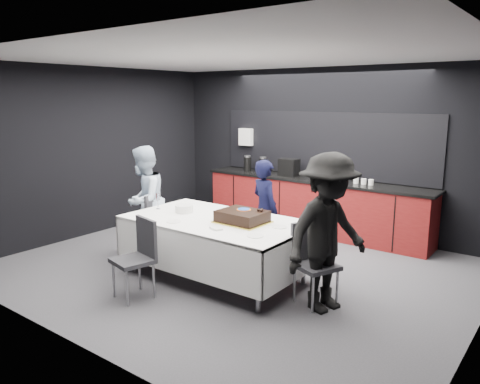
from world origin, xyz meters
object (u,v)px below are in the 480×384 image
champagne_flute (158,198)px  person_left (144,200)px  chair_near (139,252)px  chair_right (312,257)px  person_center (265,210)px  party_table (216,230)px  person_right (328,233)px  plate_stack (184,209)px  chair_left (147,219)px  cake_assembly (242,217)px

champagne_flute → person_left: (-0.49, 0.19, -0.14)m
champagne_flute → chair_near: bearing=-55.1°
chair_near → person_left: bearing=135.7°
chair_right → person_center: person_center is taller
party_table → person_right: 1.57m
person_right → plate_stack: bearing=106.0°
person_right → champagne_flute: bearing=107.9°
plate_stack → chair_near: chair_near is taller
chair_left → person_center: person_center is taller
chair_near → person_left: 1.61m
cake_assembly → person_right: size_ratio=0.35×
party_table → chair_near: 1.05m
cake_assembly → person_right: 1.19m
cake_assembly → person_right: (1.19, -0.06, 0.02)m
plate_stack → champagne_flute: bearing=-169.1°
cake_assembly → champagne_flute: 1.37m
party_table → chair_right: size_ratio=2.51×
plate_stack → cake_assembly: bearing=2.9°
chair_right → person_left: person_left is taller
chair_left → person_right: (2.96, -0.09, 0.33)m
chair_left → chair_near: same height
party_table → chair_left: size_ratio=2.51×
cake_assembly → person_left: 1.86m
plate_stack → champagne_flute: champagne_flute is taller
party_table → cake_assembly: (0.36, 0.07, 0.21)m
chair_left → chair_near: size_ratio=1.00×
person_center → person_right: person_right is taller
party_table → person_right: size_ratio=1.33×
party_table → person_right: (1.55, 0.01, 0.23)m
person_left → cake_assembly: bearing=66.2°
party_table → person_left: 1.51m
chair_left → person_right: 2.98m
chair_left → chair_near: 1.51m
chair_right → person_left: 2.84m
chair_near → person_left: size_ratio=0.58×
plate_stack → person_center: size_ratio=0.17×
party_table → chair_left: chair_left is taller
plate_stack → chair_right: bearing=1.9°
cake_assembly → person_left: person_left is taller
party_table → cake_assembly: size_ratio=3.77×
chair_right → chair_near: 1.99m
champagne_flute → chair_left: bearing=159.5°
cake_assembly → chair_left: cake_assembly is taller
chair_right → chair_near: (-1.68, -1.07, 0.00)m
chair_near → chair_left: bearing=134.5°
champagne_flute → person_right: (2.55, 0.07, -0.07)m
party_table → cake_assembly: cake_assembly is taller
chair_left → person_right: size_ratio=0.53×
plate_stack → person_right: person_right is taller
cake_assembly → chair_left: bearing=179.1°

